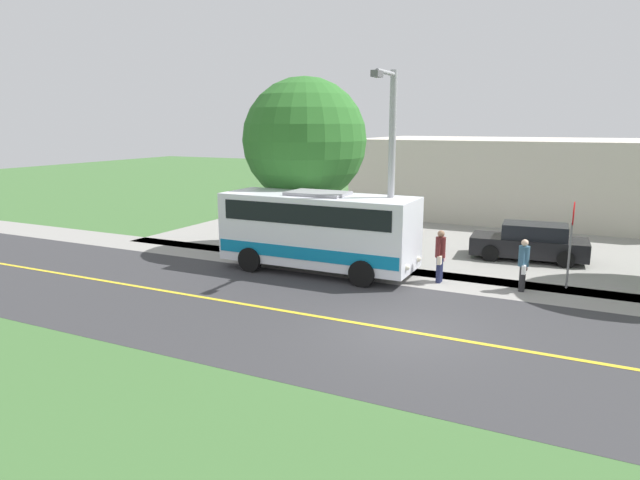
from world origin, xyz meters
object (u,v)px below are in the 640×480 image
pedestrian_with_bags (524,263)px  street_light_pole (390,165)px  tree_curbside (305,140)px  parked_car_near (530,242)px  pedestrian_waiting (440,254)px  shuttle_bus_front (318,228)px  commercial_building (516,177)px  stop_sign (572,230)px

pedestrian_with_bags → street_light_pole: size_ratio=0.24×
tree_curbside → parked_car_near: bearing=105.4°
pedestrian_waiting → tree_curbside: 7.80m
shuttle_bus_front → commercial_building: 17.57m
pedestrian_waiting → commercial_building: 16.47m
pedestrian_waiting → pedestrian_with_bags: bearing=94.2°
commercial_building → street_light_pole: bearing=-7.2°
parked_car_near → commercial_building: size_ratio=0.26×
pedestrian_with_bags → tree_curbside: 10.09m
parked_car_near → pedestrian_with_bags: bearing=3.4°
stop_sign → parked_car_near: bearing=-157.0°
parked_car_near → tree_curbside: size_ratio=0.63×
shuttle_bus_front → stop_sign: size_ratio=2.51×
pedestrian_waiting → commercial_building: (-16.42, 0.26, 1.25)m
parked_car_near → commercial_building: (-11.57, -2.12, 1.54)m
street_light_pole → tree_curbside: 5.33m
pedestrian_waiting → tree_curbside: bearing=-110.6°
pedestrian_with_bags → parked_car_near: size_ratio=0.38×
street_light_pole → tree_curbside: bearing=-118.7°
pedestrian_waiting → parked_car_near: size_ratio=0.40×
stop_sign → street_light_pole: 6.23m
shuttle_bus_front → tree_curbside: size_ratio=1.00×
shuttle_bus_front → tree_curbside: bearing=-144.7°
shuttle_bus_front → parked_car_near: size_ratio=1.60×
shuttle_bus_front → pedestrian_with_bags: (-0.70, 7.04, -0.70)m
pedestrian_with_bags → street_light_pole: 5.41m
street_light_pole → parked_car_near: street_light_pole is taller
pedestrian_waiting → stop_sign: size_ratio=0.63×
street_light_pole → shuttle_bus_front: bearing=-81.2°
parked_car_near → commercial_building: bearing=-169.6°
pedestrian_with_bags → tree_curbside: tree_curbside is taller
stop_sign → tree_curbside: 10.83m
commercial_building → parked_car_near: bearing=10.4°
commercial_building → pedestrian_waiting: bearing=-0.9°
pedestrian_with_bags → tree_curbside: bearing=-103.7°
shuttle_bus_front → parked_car_near: (-5.36, 6.76, -0.93)m
parked_car_near → street_light_pole: bearing=-40.2°
shuttle_bus_front → pedestrian_with_bags: size_ratio=4.24×
shuttle_bus_front → tree_curbside: tree_curbside is taller
shuttle_bus_front → pedestrian_waiting: (-0.51, 4.38, -0.63)m
stop_sign → parked_car_near: 4.25m
shuttle_bus_front → pedestrian_waiting: size_ratio=4.00×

